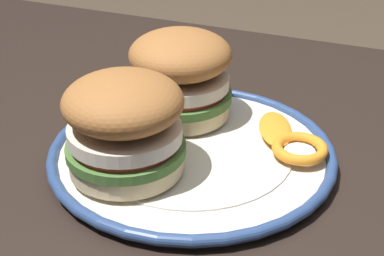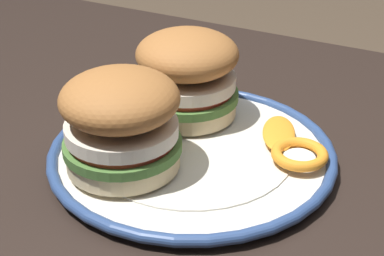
{
  "view_description": "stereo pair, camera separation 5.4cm",
  "coord_description": "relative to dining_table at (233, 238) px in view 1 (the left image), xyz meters",
  "views": [
    {
      "loc": [
        0.16,
        -0.5,
        1.08
      ],
      "look_at": [
        -0.05,
        -0.01,
        0.78
      ],
      "focal_mm": 54.59,
      "sensor_mm": 36.0,
      "label": 1
    },
    {
      "loc": [
        0.21,
        -0.48,
        1.08
      ],
      "look_at": [
        -0.05,
        -0.01,
        0.78
      ],
      "focal_mm": 54.59,
      "sensor_mm": 36.0,
      "label": 2
    }
  ],
  "objects": [
    {
      "name": "sandwich_half_right",
      "position": [
        -0.09,
        0.05,
        0.17
      ],
      "size": [
        0.13,
        0.13,
        0.1
      ],
      "color": "beige",
      "rests_on": "dinner_plate"
    },
    {
      "name": "sandwich_half_left",
      "position": [
        -0.09,
        -0.08,
        0.17
      ],
      "size": [
        0.12,
        0.12,
        0.1
      ],
      "color": "beige",
      "rests_on": "dinner_plate"
    },
    {
      "name": "orange_peel_strip_long",
      "position": [
        0.03,
        0.05,
        0.12
      ],
      "size": [
        0.06,
        0.09,
        0.01
      ],
      "color": "orange",
      "rests_on": "dinner_plate"
    },
    {
      "name": "orange_peel_curled",
      "position": [
        0.06,
        0.02,
        0.13
      ],
      "size": [
        0.07,
        0.07,
        0.01
      ],
      "color": "orange",
      "rests_on": "dinner_plate"
    },
    {
      "name": "dinner_plate",
      "position": [
        -0.05,
        -0.01,
        0.11
      ],
      "size": [
        0.31,
        0.31,
        0.02
      ],
      "color": "silver",
      "rests_on": "dining_table"
    },
    {
      "name": "dining_table",
      "position": [
        0.0,
        0.0,
        0.0
      ],
      "size": [
        1.39,
        0.8,
        0.74
      ],
      "color": "black",
      "rests_on": "ground"
    }
  ]
}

